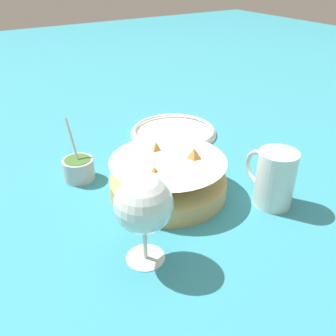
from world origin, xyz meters
TOP-DOWN VIEW (x-y plane):
  - ground_plane at (0.00, 0.00)m, footprint 4.00×4.00m
  - food_basket at (-0.03, -0.03)m, footprint 0.23×0.23m
  - sauce_cup at (0.11, 0.10)m, footprint 0.07×0.06m
  - wine_glass at (-0.17, 0.10)m, footprint 0.09×0.09m
  - beer_mug at (-0.17, -0.17)m, footprint 0.11×0.07m
  - side_plate at (0.19, -0.19)m, footprint 0.22×0.22m

SIDE VIEW (x-z plane):
  - ground_plane at x=0.00m, z-range 0.00..0.00m
  - side_plate at x=0.19m, z-range 0.00..0.01m
  - sauce_cup at x=0.11m, z-range -0.04..0.09m
  - food_basket at x=-0.03m, z-range -0.01..0.08m
  - beer_mug at x=-0.17m, z-range 0.00..0.10m
  - wine_glass at x=-0.17m, z-range 0.03..0.17m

